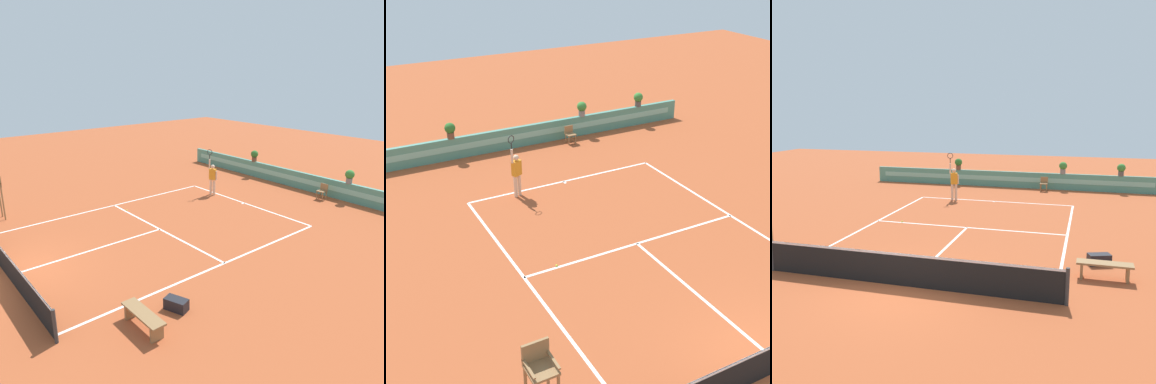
{
  "view_description": "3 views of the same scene",
  "coord_description": "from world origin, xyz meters",
  "views": [
    {
      "loc": [
        13.15,
        -2.69,
        6.82
      ],
      "look_at": [
        -0.87,
        8.99,
        1.0
      ],
      "focal_mm": 36.28,
      "sensor_mm": 36.0,
      "label": 1
    },
    {
      "loc": [
        -9.01,
        -6.29,
        9.68
      ],
      "look_at": [
        -0.87,
        8.99,
        1.0
      ],
      "focal_mm": 50.58,
      "sensor_mm": 36.0,
      "label": 2
    },
    {
      "loc": [
        4.76,
        -10.64,
        4.9
      ],
      "look_at": [
        -0.87,
        8.99,
        1.0
      ],
      "focal_mm": 40.86,
      "sensor_mm": 36.0,
      "label": 3
    }
  ],
  "objects": [
    {
      "name": "tennis_ball_near_baseline",
      "position": [
        -2.98,
        6.47,
        0.03
      ],
      "size": [
        0.07,
        0.07,
        0.07
      ],
      "primitive_type": "sphere",
      "color": "#CCE033",
      "rests_on": "ground"
    },
    {
      "name": "ground_plane",
      "position": [
        0.0,
        6.0,
        0.0
      ],
      "size": [
        60.0,
        60.0,
        0.0
      ],
      "primitive_type": "plane",
      "color": "#A84C28"
    },
    {
      "name": "back_wall_barrier",
      "position": [
        0.0,
        16.39,
        0.5
      ],
      "size": [
        18.0,
        0.21,
        1.0
      ],
      "color": "#4C8E7A",
      "rests_on": "ground"
    },
    {
      "name": "ball_kid_chair",
      "position": [
        2.24,
        15.66,
        0.48
      ],
      "size": [
        0.44,
        0.44,
        0.85
      ],
      "color": "olive",
      "rests_on": "ground"
    },
    {
      "name": "net",
      "position": [
        0.0,
        0.0,
        0.51
      ],
      "size": [
        8.92,
        0.1,
        1.0
      ],
      "color": "#333333",
      "rests_on": "ground"
    },
    {
      "name": "potted_plant_right",
      "position": [
        3.29,
        16.39,
        1.41
      ],
      "size": [
        0.48,
        0.48,
        0.72
      ],
      "color": "gray",
      "rests_on": "back_wall_barrier"
    },
    {
      "name": "bench_courtside",
      "position": [
        5.37,
        2.06,
        0.38
      ],
      "size": [
        1.6,
        0.44,
        0.51
      ],
      "color": "olive",
      "rests_on": "ground"
    },
    {
      "name": "potted_plant_far_right",
      "position": [
        6.64,
        16.39,
        1.41
      ],
      "size": [
        0.48,
        0.48,
        0.72
      ],
      "color": "#514C47",
      "rests_on": "back_wall_barrier"
    },
    {
      "name": "potted_plant_left",
      "position": [
        -3.36,
        16.39,
        1.41
      ],
      "size": [
        0.48,
        0.48,
        0.72
      ],
      "color": "brown",
      "rests_on": "back_wall_barrier"
    },
    {
      "name": "tennis_player",
      "position": [
        -2.18,
        11.57,
        1.05
      ],
      "size": [
        0.58,
        0.34,
        2.58
      ],
      "color": "beige",
      "rests_on": "ground"
    },
    {
      "name": "court_lines",
      "position": [
        0.0,
        6.72,
        0.0
      ],
      "size": [
        8.32,
        11.94,
        0.01
      ],
      "color": "white",
      "rests_on": "ground"
    },
    {
      "name": "gear_bag",
      "position": [
        5.25,
        3.29,
        0.18
      ],
      "size": [
        0.78,
        0.58,
        0.36
      ],
      "primitive_type": "cube",
      "rotation": [
        0.0,
        0.0,
        0.36
      ],
      "color": "black",
      "rests_on": "ground"
    }
  ]
}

